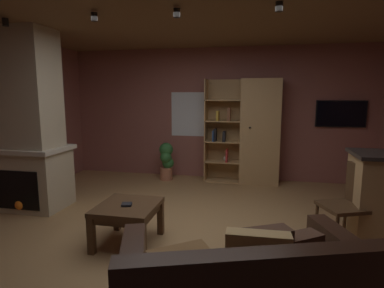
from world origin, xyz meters
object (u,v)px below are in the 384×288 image
(dining_chair, at_px, (350,200))
(potted_floor_plant, at_px, (166,160))
(table_book_0, at_px, (127,204))
(stone_fireplace, at_px, (30,130))
(coffee_table, at_px, (128,212))
(wall_mounted_tv, at_px, (341,114))
(bookshelf_cabinet, at_px, (255,132))

(dining_chair, xyz_separation_m, potted_floor_plant, (-2.73, 2.29, -0.13))
(table_book_0, bearing_deg, stone_fireplace, 155.48)
(coffee_table, height_order, dining_chair, dining_chair)
(coffee_table, xyz_separation_m, wall_mounted_tv, (2.87, 3.04, 0.95))
(bookshelf_cabinet, xyz_separation_m, coffee_table, (-1.34, -2.83, -0.60))
(dining_chair, bearing_deg, potted_floor_plant, 140.04)
(bookshelf_cabinet, distance_m, wall_mounted_tv, 1.59)
(wall_mounted_tv, bearing_deg, stone_fireplace, -154.58)
(table_book_0, bearing_deg, coffee_table, 93.28)
(stone_fireplace, relative_size, table_book_0, 23.39)
(stone_fireplace, height_order, bookshelf_cabinet, stone_fireplace)
(stone_fireplace, xyz_separation_m, dining_chair, (4.21, -0.39, -0.63))
(stone_fireplace, xyz_separation_m, bookshelf_cabinet, (3.17, 2.02, -0.19))
(bookshelf_cabinet, bearing_deg, coffee_table, -115.33)
(table_book_0, height_order, dining_chair, dining_chair)
(coffee_table, distance_m, wall_mounted_tv, 4.29)
(stone_fireplace, height_order, coffee_table, stone_fireplace)
(stone_fireplace, bearing_deg, bookshelf_cabinet, 32.56)
(coffee_table, relative_size, potted_floor_plant, 0.94)
(table_book_0, xyz_separation_m, dining_chair, (2.38, 0.44, 0.06))
(stone_fireplace, relative_size, potted_floor_plant, 3.50)
(bookshelf_cabinet, xyz_separation_m, wall_mounted_tv, (1.53, 0.21, 0.35))
(bookshelf_cabinet, relative_size, potted_floor_plant, 2.66)
(stone_fireplace, height_order, wall_mounted_tv, stone_fireplace)
(stone_fireplace, xyz_separation_m, table_book_0, (1.83, -0.83, -0.69))
(wall_mounted_tv, bearing_deg, potted_floor_plant, -173.99)
(table_book_0, distance_m, wall_mounted_tv, 4.29)
(potted_floor_plant, bearing_deg, stone_fireplace, -128.04)
(stone_fireplace, distance_m, wall_mounted_tv, 5.20)
(table_book_0, xyz_separation_m, potted_floor_plant, (-0.35, 2.73, -0.07))
(coffee_table, height_order, table_book_0, table_book_0)
(potted_floor_plant, bearing_deg, wall_mounted_tv, 6.01)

